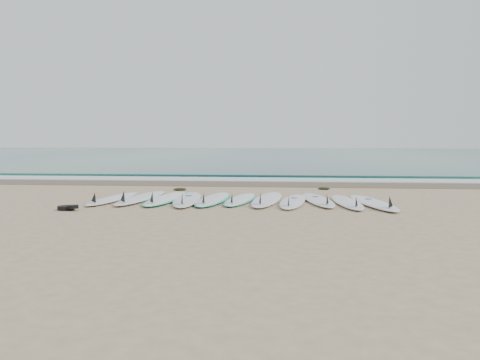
# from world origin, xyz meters

# --- Properties ---
(ground) EXTENTS (120.00, 120.00, 0.00)m
(ground) POSITION_xyz_m (0.00, 0.00, 0.00)
(ground) COLOR tan
(ocean) EXTENTS (120.00, 55.00, 0.03)m
(ocean) POSITION_xyz_m (0.00, 32.50, 0.01)
(ocean) COLOR #1E5B54
(ocean) RESTS_ON ground
(wet_sand_band) EXTENTS (120.00, 1.80, 0.01)m
(wet_sand_band) POSITION_xyz_m (0.00, 4.10, 0.01)
(wet_sand_band) COLOR brown
(wet_sand_band) RESTS_ON ground
(foam_band) EXTENTS (120.00, 1.40, 0.04)m
(foam_band) POSITION_xyz_m (0.00, 5.50, 0.02)
(foam_band) COLOR silver
(foam_band) RESTS_ON ground
(wave_crest) EXTENTS (120.00, 1.00, 0.10)m
(wave_crest) POSITION_xyz_m (0.00, 7.00, 0.05)
(wave_crest) COLOR #1E5B54
(wave_crest) RESTS_ON ground
(surfboard_0) EXTENTS (0.73, 2.48, 0.31)m
(surfboard_0) POSITION_xyz_m (-2.91, -0.08, 0.05)
(surfboard_0) COLOR silver
(surfboard_0) RESTS_ON ground
(surfboard_1) EXTENTS (0.80, 2.77, 0.35)m
(surfboard_1) POSITION_xyz_m (-2.30, 0.09, 0.06)
(surfboard_1) COLOR silver
(surfboard_1) RESTS_ON ground
(surfboard_2) EXTENTS (0.78, 2.69, 0.34)m
(surfboard_2) POSITION_xyz_m (-1.71, 0.08, 0.05)
(surfboard_2) COLOR white
(surfboard_2) RESTS_ON ground
(surfboard_3) EXTENTS (0.83, 2.76, 0.35)m
(surfboard_3) POSITION_xyz_m (-1.18, -0.08, 0.06)
(surfboard_3) COLOR white
(surfboard_3) RESTS_ON ground
(surfboard_4) EXTENTS (0.79, 2.61, 0.33)m
(surfboard_4) POSITION_xyz_m (-0.61, 0.07, 0.05)
(surfboard_4) COLOR white
(surfboard_4) RESTS_ON ground
(surfboard_5) EXTENTS (0.84, 2.41, 0.30)m
(surfboard_5) POSITION_xyz_m (-0.00, 0.13, 0.04)
(surfboard_5) COLOR white
(surfboard_5) RESTS_ON ground
(surfboard_6) EXTENTS (0.85, 2.80, 0.35)m
(surfboard_6) POSITION_xyz_m (0.60, 0.08, 0.06)
(surfboard_6) COLOR white
(surfboard_6) RESTS_ON ground
(surfboard_7) EXTENTS (0.79, 2.51, 0.32)m
(surfboard_7) POSITION_xyz_m (1.17, -0.17, 0.05)
(surfboard_7) COLOR white
(surfboard_7) RESTS_ON ground
(surfboard_8) EXTENTS (0.85, 2.56, 0.32)m
(surfboard_8) POSITION_xyz_m (1.75, 0.11, 0.06)
(surfboard_8) COLOR white
(surfboard_8) RESTS_ON ground
(surfboard_9) EXTENTS (0.68, 2.46, 0.31)m
(surfboard_9) POSITION_xyz_m (2.34, -0.18, 0.05)
(surfboard_9) COLOR white
(surfboard_9) RESTS_ON ground
(surfboard_10) EXTENTS (0.96, 2.69, 0.34)m
(surfboard_10) POSITION_xyz_m (2.88, -0.25, 0.06)
(surfboard_10) COLOR white
(surfboard_10) RESTS_ON ground
(seaweed_near) EXTENTS (0.36, 0.28, 0.07)m
(seaweed_near) POSITION_xyz_m (-1.84, 2.15, 0.03)
(seaweed_near) COLOR black
(seaweed_near) RESTS_ON ground
(seaweed_far) EXTENTS (0.33, 0.26, 0.07)m
(seaweed_far) POSITION_xyz_m (2.09, 2.75, 0.03)
(seaweed_far) COLOR black
(seaweed_far) RESTS_ON ground
(leash_coil) EXTENTS (0.46, 0.36, 0.11)m
(leash_coil) POSITION_xyz_m (-3.27, -1.52, 0.05)
(leash_coil) COLOR black
(leash_coil) RESTS_ON ground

